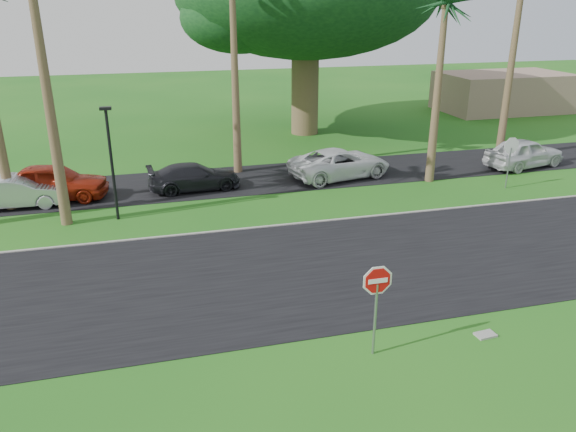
{
  "coord_description": "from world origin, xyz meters",
  "views": [
    {
      "loc": [
        -4.71,
        -14.2,
        8.47
      ],
      "look_at": [
        -0.3,
        2.53,
        1.8
      ],
      "focal_mm": 35.0,
      "sensor_mm": 36.0,
      "label": 1
    }
  ],
  "objects_px": {
    "stop_sign_near": "(377,292)",
    "car_minivan": "(340,164)",
    "stop_sign_far": "(511,152)",
    "car_red": "(54,182)",
    "car_silver": "(17,192)",
    "car_pickup": "(524,153)",
    "car_dark": "(194,177)"
  },
  "relations": [
    {
      "from": "stop_sign_far",
      "to": "car_red",
      "type": "bearing_deg",
      "value": -10.46
    },
    {
      "from": "stop_sign_near",
      "to": "car_silver",
      "type": "relative_size",
      "value": 0.63
    },
    {
      "from": "car_red",
      "to": "car_pickup",
      "type": "height_order",
      "value": "car_red"
    },
    {
      "from": "stop_sign_near",
      "to": "car_silver",
      "type": "bearing_deg",
      "value": 127.18
    },
    {
      "from": "car_dark",
      "to": "stop_sign_far",
      "type": "bearing_deg",
      "value": -107.89
    },
    {
      "from": "stop_sign_near",
      "to": "car_minivan",
      "type": "distance_m",
      "value": 15.37
    },
    {
      "from": "car_red",
      "to": "car_silver",
      "type": "bearing_deg",
      "value": 128.14
    },
    {
      "from": "stop_sign_near",
      "to": "stop_sign_far",
      "type": "distance_m",
      "value": 15.91
    },
    {
      "from": "car_pickup",
      "to": "car_minivan",
      "type": "bearing_deg",
      "value": 73.62
    },
    {
      "from": "car_silver",
      "to": "car_pickup",
      "type": "relative_size",
      "value": 0.9
    },
    {
      "from": "car_silver",
      "to": "car_pickup",
      "type": "height_order",
      "value": "car_pickup"
    },
    {
      "from": "car_silver",
      "to": "car_pickup",
      "type": "bearing_deg",
      "value": -89.29
    },
    {
      "from": "stop_sign_near",
      "to": "car_silver",
      "type": "height_order",
      "value": "stop_sign_near"
    },
    {
      "from": "stop_sign_near",
      "to": "car_dark",
      "type": "relative_size",
      "value": 0.61
    },
    {
      "from": "car_red",
      "to": "car_pickup",
      "type": "xyz_separation_m",
      "value": [
        23.87,
        -0.87,
        -0.02
      ]
    },
    {
      "from": "stop_sign_far",
      "to": "car_dark",
      "type": "relative_size",
      "value": 0.61
    },
    {
      "from": "car_red",
      "to": "car_pickup",
      "type": "bearing_deg",
      "value": -81.06
    },
    {
      "from": "car_minivan",
      "to": "car_pickup",
      "type": "distance_m",
      "value": 10.25
    },
    {
      "from": "car_red",
      "to": "car_minivan",
      "type": "height_order",
      "value": "car_red"
    },
    {
      "from": "stop_sign_far",
      "to": "car_minivan",
      "type": "bearing_deg",
      "value": -27.4
    },
    {
      "from": "car_pickup",
      "to": "car_silver",
      "type": "bearing_deg",
      "value": 77.4
    },
    {
      "from": "car_pickup",
      "to": "car_dark",
      "type": "bearing_deg",
      "value": 75.74
    },
    {
      "from": "car_red",
      "to": "car_pickup",
      "type": "relative_size",
      "value": 1.03
    },
    {
      "from": "car_minivan",
      "to": "car_pickup",
      "type": "bearing_deg",
      "value": -106.39
    },
    {
      "from": "car_minivan",
      "to": "car_pickup",
      "type": "xyz_separation_m",
      "value": [
        10.23,
        -0.74,
        0.05
      ]
    },
    {
      "from": "stop_sign_near",
      "to": "car_dark",
      "type": "height_order",
      "value": "stop_sign_near"
    },
    {
      "from": "car_silver",
      "to": "car_dark",
      "type": "height_order",
      "value": "car_silver"
    },
    {
      "from": "car_silver",
      "to": "stop_sign_far",
      "type": "bearing_deg",
      "value": -96.94
    },
    {
      "from": "stop_sign_near",
      "to": "car_red",
      "type": "distance_m",
      "value": 17.53
    },
    {
      "from": "car_red",
      "to": "car_pickup",
      "type": "distance_m",
      "value": 23.89
    },
    {
      "from": "stop_sign_far",
      "to": "car_red",
      "type": "relative_size",
      "value": 0.55
    },
    {
      "from": "car_dark",
      "to": "car_silver",
      "type": "bearing_deg",
      "value": 89.43
    }
  ]
}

